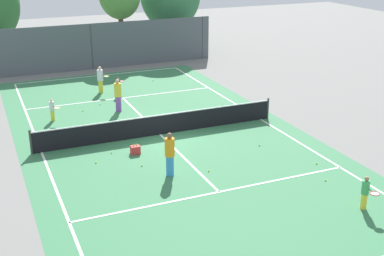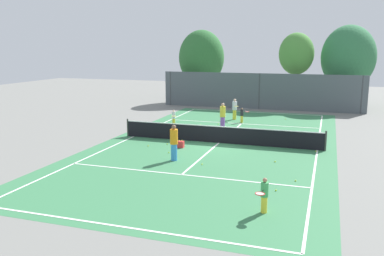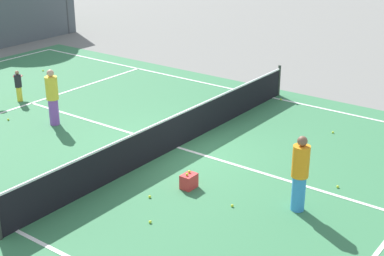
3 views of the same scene
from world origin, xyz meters
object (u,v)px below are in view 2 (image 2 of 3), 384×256
at_px(player_5, 223,116).
at_px(tennis_ball_4, 183,136).
at_px(tennis_ball_9, 296,181).
at_px(player_4, 242,115).
at_px(tennis_ball_6, 218,124).
at_px(tennis_ball_2, 275,162).
at_px(tennis_ball_5, 148,146).
at_px(tennis_ball_7, 316,151).
at_px(player_0, 174,118).
at_px(tennis_ball_11, 167,144).
at_px(tennis_ball_10, 286,119).
at_px(ball_crate, 180,144).
at_px(player_1, 174,142).
at_px(player_3, 235,109).
at_px(tennis_ball_8, 201,125).
at_px(tennis_ball_3, 276,190).
at_px(player_2, 264,195).
at_px(tennis_ball_0, 169,152).
at_px(tennis_ball_1, 202,164).

height_order(player_5, tennis_ball_4, player_5).
bearing_deg(player_5, tennis_ball_9, -60.32).
relative_size(player_4, tennis_ball_4, 16.69).
relative_size(tennis_ball_4, tennis_ball_6, 1.00).
xyz_separation_m(tennis_ball_2, tennis_ball_5, (-7.21, 1.03, 0.00)).
relative_size(tennis_ball_4, tennis_ball_7, 1.00).
relative_size(player_0, tennis_ball_5, 17.58).
bearing_deg(tennis_ball_11, tennis_ball_10, 62.17).
xyz_separation_m(player_0, ball_crate, (2.59, -5.73, -0.42)).
distance_m(player_1, tennis_ball_4, 5.66).
bearing_deg(player_3, tennis_ball_8, -119.72).
xyz_separation_m(tennis_ball_5, tennis_ball_8, (0.93, 6.98, 0.00)).
xyz_separation_m(player_3, player_4, (0.82, -1.07, -0.25)).
bearing_deg(tennis_ball_8, tennis_ball_7, -33.12).
height_order(tennis_ball_3, tennis_ball_8, same).
distance_m(player_1, tennis_ball_6, 10.02).
bearing_deg(tennis_ball_4, tennis_ball_3, -50.40).
height_order(player_5, tennis_ball_9, player_5).
distance_m(player_2, player_5, 14.54).
relative_size(tennis_ball_0, tennis_ball_10, 1.00).
bearing_deg(tennis_ball_8, tennis_ball_6, 32.71).
relative_size(tennis_ball_1, tennis_ball_10, 1.00).
relative_size(tennis_ball_4, tennis_ball_10, 1.00).
bearing_deg(tennis_ball_1, player_4, 92.27).
bearing_deg(tennis_ball_10, tennis_ball_1, -100.07).
relative_size(player_2, ball_crate, 2.89).
relative_size(player_5, tennis_ball_0, 26.81).
relative_size(tennis_ball_4, tennis_ball_11, 1.00).
bearing_deg(tennis_ball_2, tennis_ball_5, 171.85).
relative_size(player_5, ball_crate, 4.15).
xyz_separation_m(tennis_ball_7, tennis_ball_9, (-0.63, -5.40, 0.00)).
height_order(tennis_ball_0, tennis_ball_10, same).
distance_m(tennis_ball_4, tennis_ball_6, 4.71).
bearing_deg(tennis_ball_2, tennis_ball_10, 93.56).
height_order(ball_crate, tennis_ball_11, ball_crate).
xyz_separation_m(tennis_ball_1, tennis_ball_5, (-3.97, 2.58, 0.00)).
distance_m(player_1, ball_crate, 2.77).
bearing_deg(tennis_ball_3, tennis_ball_0, 146.14).
bearing_deg(tennis_ball_0, tennis_ball_6, 87.46).
relative_size(ball_crate, tennis_ball_3, 6.45).
bearing_deg(tennis_ball_6, ball_crate, -91.80).
relative_size(player_1, player_2, 1.46).
bearing_deg(player_5, player_3, 90.38).
bearing_deg(ball_crate, tennis_ball_1, -53.36).
bearing_deg(tennis_ball_3, tennis_ball_10, 94.60).
bearing_deg(player_2, tennis_ball_2, 93.83).
height_order(player_0, tennis_ball_9, player_0).
height_order(tennis_ball_7, tennis_ball_10, same).
bearing_deg(tennis_ball_9, player_3, 112.47).
height_order(player_5, tennis_ball_0, player_5).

